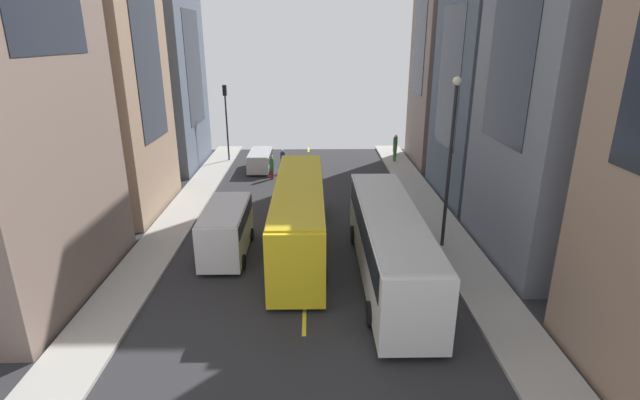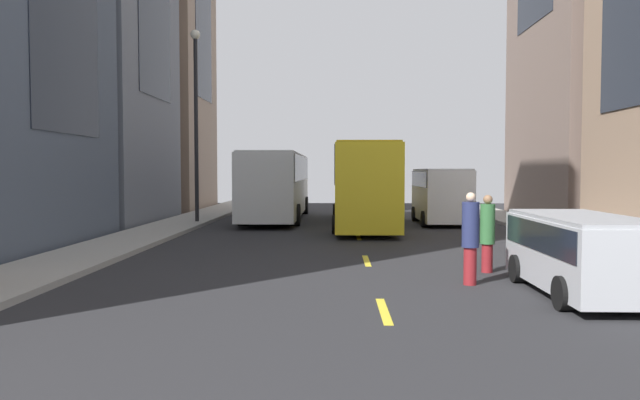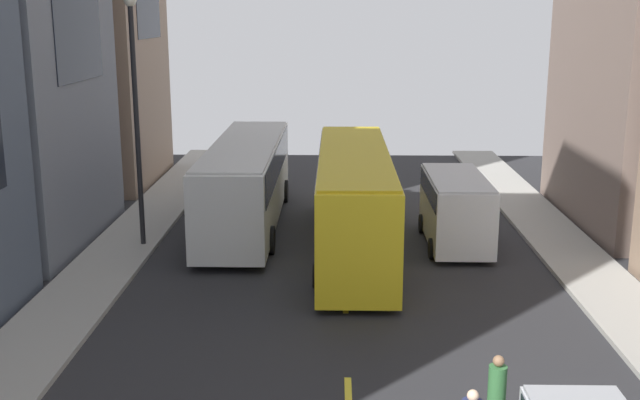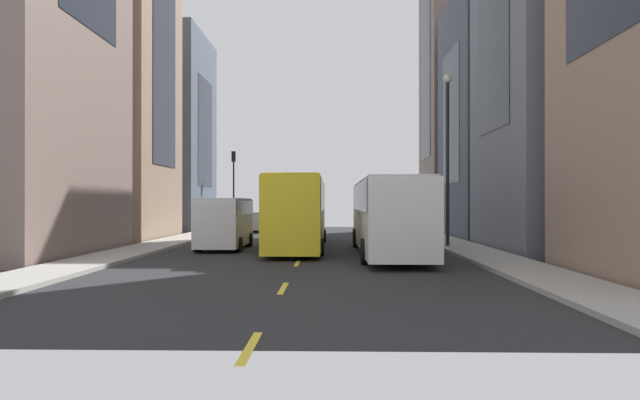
{
  "view_description": "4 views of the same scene",
  "coord_description": "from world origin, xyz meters",
  "px_view_note": "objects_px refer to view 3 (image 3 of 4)",
  "views": [
    {
      "loc": [
        -0.35,
        25.0,
        10.71
      ],
      "look_at": [
        -0.8,
        -0.82,
        1.68
      ],
      "focal_mm": 26.27,
      "sensor_mm": 36.0,
      "label": 1
    },
    {
      "loc": [
        -0.86,
        -25.61,
        2.48
      ],
      "look_at": [
        -1.46,
        -2.13,
        1.35
      ],
      "focal_mm": 33.99,
      "sensor_mm": 36.0,
      "label": 2
    },
    {
      "loc": [
        -0.31,
        -24.67,
        8.31
      ],
      "look_at": [
        -0.83,
        0.93,
        2.12
      ],
      "focal_mm": 43.58,
      "sensor_mm": 36.0,
      "label": 3
    },
    {
      "loc": [
        -1.35,
        29.76,
        2.41
      ],
      "look_at": [
        -0.65,
        -1.59,
        2.51
      ],
      "focal_mm": 29.99,
      "sensor_mm": 36.0,
      "label": 4
    }
  ],
  "objects_px": {
    "city_bus_white": "(246,176)",
    "delivery_van_white": "(456,205)",
    "pedestrian_walking_far": "(496,398)",
    "streetcar_yellow": "(354,192)"
  },
  "relations": [
    {
      "from": "streetcar_yellow",
      "to": "pedestrian_walking_far",
      "type": "xyz_separation_m",
      "value": [
        2.51,
        -12.89,
        -1.13
      ]
    },
    {
      "from": "city_bus_white",
      "to": "streetcar_yellow",
      "type": "height_order",
      "value": "streetcar_yellow"
    },
    {
      "from": "delivery_van_white",
      "to": "pedestrian_walking_far",
      "type": "relative_size",
      "value": 2.78
    },
    {
      "from": "streetcar_yellow",
      "to": "delivery_van_white",
      "type": "xyz_separation_m",
      "value": [
        3.73,
        0.71,
        -0.61
      ]
    },
    {
      "from": "city_bus_white",
      "to": "delivery_van_white",
      "type": "relative_size",
      "value": 2.35
    },
    {
      "from": "delivery_van_white",
      "to": "pedestrian_walking_far",
      "type": "height_order",
      "value": "delivery_van_white"
    },
    {
      "from": "city_bus_white",
      "to": "pedestrian_walking_far",
      "type": "distance_m",
      "value": 17.62
    },
    {
      "from": "streetcar_yellow",
      "to": "pedestrian_walking_far",
      "type": "relative_size",
      "value": 6.72
    },
    {
      "from": "city_bus_white",
      "to": "delivery_van_white",
      "type": "bearing_deg",
      "value": -18.49
    },
    {
      "from": "delivery_van_white",
      "to": "streetcar_yellow",
      "type": "bearing_deg",
      "value": -169.24
    }
  ]
}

